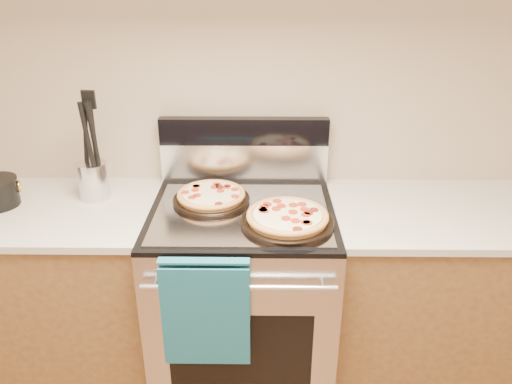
{
  "coord_description": "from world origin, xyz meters",
  "views": [
    {
      "loc": [
        0.08,
        -0.19,
        1.85
      ],
      "look_at": [
        0.06,
        1.55,
        1.05
      ],
      "focal_mm": 35.0,
      "sensor_mm": 36.0,
      "label": 1
    }
  ],
  "objects_px": {
    "pepperoni_pizza_back": "(211,196)",
    "utensil_crock": "(94,180)",
    "pepperoni_pizza_front": "(287,218)",
    "range_body": "(243,303)"
  },
  "relations": [
    {
      "from": "pepperoni_pizza_back",
      "to": "utensil_crock",
      "type": "height_order",
      "value": "utensil_crock"
    },
    {
      "from": "range_body",
      "to": "utensil_crock",
      "type": "distance_m",
      "value": 0.85
    },
    {
      "from": "utensil_crock",
      "to": "pepperoni_pizza_back",
      "type": "bearing_deg",
      "value": -7.28
    },
    {
      "from": "utensil_crock",
      "to": "range_body",
      "type": "bearing_deg",
      "value": -11.84
    },
    {
      "from": "pepperoni_pizza_back",
      "to": "pepperoni_pizza_front",
      "type": "bearing_deg",
      "value": -32.59
    },
    {
      "from": "pepperoni_pizza_back",
      "to": "pepperoni_pizza_front",
      "type": "relative_size",
      "value": 0.91
    },
    {
      "from": "range_body",
      "to": "pepperoni_pizza_front",
      "type": "height_order",
      "value": "pepperoni_pizza_front"
    },
    {
      "from": "pepperoni_pizza_back",
      "to": "utensil_crock",
      "type": "relative_size",
      "value": 1.98
    },
    {
      "from": "range_body",
      "to": "utensil_crock",
      "type": "height_order",
      "value": "utensil_crock"
    },
    {
      "from": "range_body",
      "to": "pepperoni_pizza_back",
      "type": "distance_m",
      "value": 0.52
    }
  ]
}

